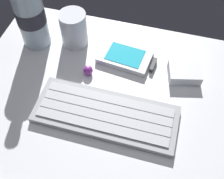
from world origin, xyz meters
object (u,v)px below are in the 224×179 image
Objects in this scene: keyboard at (105,114)px; juice_cup at (74,30)px; handheld_device at (128,57)px; charger_block at (184,73)px; water_bottle at (30,13)px; trackball_mouse at (88,70)px.

keyboard is 3.42× the size of juice_cup.
juice_cup is at bearing 170.50° from handheld_device.
juice_cup is 1.21× the size of charger_block.
keyboard is 28.64cm from water_bottle.
handheld_device is 6.07× the size of trackball_mouse.
keyboard is 16.26cm from handheld_device.
handheld_device is at bearing 87.46° from keyboard.
keyboard reaches higher than handheld_device.
trackball_mouse is (-21.05, -5.01, -0.10)cm from charger_block.
juice_cup is at bearing 172.07° from charger_block.
juice_cup is 27.68cm from charger_block.
handheld_device is at bearing 0.31° from water_bottle.
water_bottle is at bearing 157.40° from trackball_mouse.
charger_block is 21.63cm from trackball_mouse.
handheld_device is 13.48cm from charger_block.
handheld_device is 10.04cm from trackball_mouse.
trackball_mouse is at bearing 125.41° from keyboard.
juice_cup is (-13.18, 18.57, 3.10)cm from keyboard.
water_bottle is at bearing 144.03° from keyboard.
water_bottle is 2.97× the size of charger_block.
juice_cup is 10.66cm from water_bottle.
trackball_mouse is (-7.66, -6.48, 0.37)cm from handheld_device.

